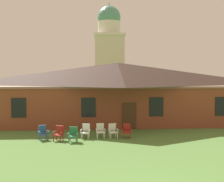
{
  "coord_description": "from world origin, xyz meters",
  "views": [
    {
      "loc": [
        -2.09,
        -8.21,
        4.27
      ],
      "look_at": [
        -1.12,
        8.16,
        3.31
      ],
      "focal_mm": 44.26,
      "sensor_mm": 36.0,
      "label": 1
    }
  ],
  "objects": [
    {
      "name": "lawn_chair_near_door",
      "position": [
        -4.49,
        9.73,
        0.5
      ],
      "size": [
        0.75,
        0.8,
        0.96
      ],
      "color": "maroon",
      "rests_on": "ground"
    },
    {
      "name": "lawn_chair_right_end",
      "position": [
        -1.78,
        10.42,
        0.5
      ],
      "size": [
        0.67,
        0.7,
        0.96
      ],
      "color": "white",
      "rests_on": "ground"
    },
    {
      "name": "lawn_chair_by_porch",
      "position": [
        -5.57,
        9.97,
        0.5
      ],
      "size": [
        0.82,
        0.85,
        0.96
      ],
      "color": "#2D5693",
      "rests_on": "ground"
    },
    {
      "name": "lawn_chair_under_eave",
      "position": [
        0.0,
        10.21,
        0.5
      ],
      "size": [
        0.7,
        0.73,
        0.96
      ],
      "color": "maroon",
      "rests_on": "ground"
    },
    {
      "name": "dome_tower",
      "position": [
        0.21,
        39.0,
        7.58
      ],
      "size": [
        5.18,
        5.18,
        16.78
      ],
      "color": "beige",
      "rests_on": "ground"
    },
    {
      "name": "lawn_chair_left_end",
      "position": [
        -3.53,
        9.26,
        0.5
      ],
      "size": [
        0.68,
        0.71,
        0.96
      ],
      "color": "#28704C",
      "rests_on": "ground"
    },
    {
      "name": "lawn_chair_middle",
      "position": [
        -2.78,
        10.29,
        0.5
      ],
      "size": [
        0.7,
        0.74,
        0.96
      ],
      "color": "white",
      "rests_on": "ground"
    },
    {
      "name": "lawn_chair_far_side",
      "position": [
        -0.94,
        10.34,
        0.5
      ],
      "size": [
        0.72,
        0.76,
        0.96
      ],
      "color": "silver",
      "rests_on": "ground"
    },
    {
      "name": "brick_building",
      "position": [
        0.0,
        18.12,
        2.77
      ],
      "size": [
        22.12,
        10.4,
        5.44
      ],
      "color": "brown",
      "rests_on": "ground"
    }
  ]
}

